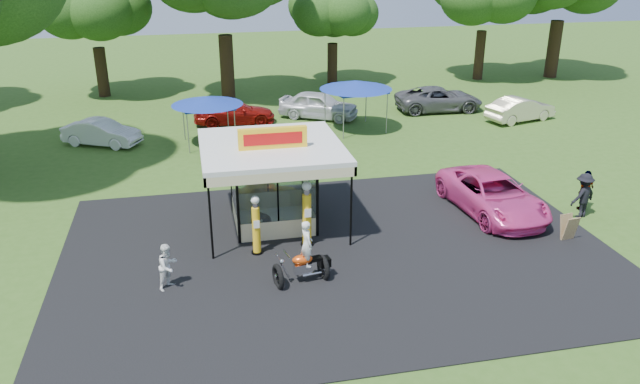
{
  "coord_description": "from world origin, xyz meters",
  "views": [
    {
      "loc": [
        -4.95,
        -17.76,
        10.77
      ],
      "look_at": [
        -0.29,
        4.0,
        1.64
      ],
      "focal_mm": 35.0,
      "sensor_mm": 36.0,
      "label": 1
    }
  ],
  "objects_px": {
    "pink_sedan": "(492,195)",
    "bg_car_c": "(319,105)",
    "motorcycle": "(305,258)",
    "spectator_east_a": "(583,195)",
    "spectator_east_b": "(586,190)",
    "bg_car_e": "(520,109)",
    "gas_pump_left": "(256,227)",
    "bg_car_d": "(439,99)",
    "tent_west": "(207,101)",
    "spectator_west": "(168,266)",
    "gas_pump_right": "(307,216)",
    "a_frame_sign": "(569,228)",
    "kiosk_car": "(266,192)",
    "bg_car_b": "(234,112)",
    "bg_car_a": "(102,133)",
    "gas_station_kiosk": "(272,183)",
    "tent_east": "(356,85)"
  },
  "relations": [
    {
      "from": "gas_station_kiosk",
      "to": "tent_east",
      "type": "xyz_separation_m",
      "value": [
        6.69,
        12.17,
        0.92
      ]
    },
    {
      "from": "bg_car_b",
      "to": "tent_east",
      "type": "distance_m",
      "value": 7.79
    },
    {
      "from": "gas_station_kiosk",
      "to": "bg_car_b",
      "type": "bearing_deg",
      "value": 91.1
    },
    {
      "from": "pink_sedan",
      "to": "bg_car_c",
      "type": "bearing_deg",
      "value": 99.53
    },
    {
      "from": "gas_pump_left",
      "to": "bg_car_e",
      "type": "relative_size",
      "value": 0.51
    },
    {
      "from": "gas_pump_left",
      "to": "bg_car_c",
      "type": "relative_size",
      "value": 0.46
    },
    {
      "from": "kiosk_car",
      "to": "spectator_east_b",
      "type": "relative_size",
      "value": 1.61
    },
    {
      "from": "bg_car_e",
      "to": "tent_east",
      "type": "bearing_deg",
      "value": 73.06
    },
    {
      "from": "kiosk_car",
      "to": "bg_car_a",
      "type": "distance_m",
      "value": 12.73
    },
    {
      "from": "bg_car_d",
      "to": "gas_pump_left",
      "type": "bearing_deg",
      "value": 143.68
    },
    {
      "from": "gas_pump_left",
      "to": "bg_car_a",
      "type": "height_order",
      "value": "gas_pump_left"
    },
    {
      "from": "kiosk_car",
      "to": "bg_car_d",
      "type": "relative_size",
      "value": 0.49
    },
    {
      "from": "gas_station_kiosk",
      "to": "bg_car_a",
      "type": "xyz_separation_m",
      "value": [
        -7.85,
        12.23,
        -1.07
      ]
    },
    {
      "from": "a_frame_sign",
      "to": "tent_east",
      "type": "relative_size",
      "value": 0.23
    },
    {
      "from": "motorcycle",
      "to": "spectator_east_a",
      "type": "relative_size",
      "value": 1.21
    },
    {
      "from": "bg_car_a",
      "to": "bg_car_c",
      "type": "bearing_deg",
      "value": -50.74
    },
    {
      "from": "a_frame_sign",
      "to": "pink_sedan",
      "type": "xyz_separation_m",
      "value": [
        -1.69,
        3.0,
        0.31
      ]
    },
    {
      "from": "bg_car_e",
      "to": "tent_east",
      "type": "relative_size",
      "value": 1.06
    },
    {
      "from": "spectator_east_b",
      "to": "bg_car_e",
      "type": "relative_size",
      "value": 0.39
    },
    {
      "from": "gas_pump_left",
      "to": "bg_car_d",
      "type": "distance_m",
      "value": 22.76
    },
    {
      "from": "tent_east",
      "to": "tent_west",
      "type": "bearing_deg",
      "value": -173.1
    },
    {
      "from": "gas_pump_left",
      "to": "spectator_west",
      "type": "xyz_separation_m",
      "value": [
        -3.11,
        -1.76,
        -0.31
      ]
    },
    {
      "from": "bg_car_d",
      "to": "bg_car_a",
      "type": "bearing_deg",
      "value": 100.7
    },
    {
      "from": "spectator_east_a",
      "to": "spectator_east_b",
      "type": "bearing_deg",
      "value": -149.45
    },
    {
      "from": "a_frame_sign",
      "to": "bg_car_d",
      "type": "height_order",
      "value": "bg_car_d"
    },
    {
      "from": "spectator_east_a",
      "to": "bg_car_c",
      "type": "relative_size",
      "value": 0.38
    },
    {
      "from": "gas_pump_right",
      "to": "bg_car_b",
      "type": "bearing_deg",
      "value": 94.16
    },
    {
      "from": "pink_sedan",
      "to": "spectator_east_a",
      "type": "xyz_separation_m",
      "value": [
        3.43,
        -1.18,
        0.14
      ]
    },
    {
      "from": "spectator_west",
      "to": "tent_east",
      "type": "distance_m",
      "value": 19.68
    },
    {
      "from": "spectator_east_a",
      "to": "bg_car_b",
      "type": "distance_m",
      "value": 21.28
    },
    {
      "from": "spectator_east_b",
      "to": "tent_west",
      "type": "bearing_deg",
      "value": -64.52
    },
    {
      "from": "spectator_east_a",
      "to": "kiosk_car",
      "type": "bearing_deg",
      "value": -36.57
    },
    {
      "from": "bg_car_e",
      "to": "tent_west",
      "type": "xyz_separation_m",
      "value": [
        -19.34,
        -0.76,
        1.72
      ]
    },
    {
      "from": "a_frame_sign",
      "to": "kiosk_car",
      "type": "xyz_separation_m",
      "value": [
        -10.8,
        6.01,
        -0.02
      ]
    },
    {
      "from": "gas_pump_left",
      "to": "pink_sedan",
      "type": "bearing_deg",
      "value": 9.28
    },
    {
      "from": "tent_east",
      "to": "a_frame_sign",
      "type": "bearing_deg",
      "value": -75.57
    },
    {
      "from": "spectator_west",
      "to": "bg_car_b",
      "type": "xyz_separation_m",
      "value": [
        3.77,
        19.2,
        -0.08
      ]
    },
    {
      "from": "pink_sedan",
      "to": "spectator_east_a",
      "type": "bearing_deg",
      "value": -23.69
    },
    {
      "from": "spectator_east_b",
      "to": "gas_pump_left",
      "type": "bearing_deg",
      "value": -20.48
    },
    {
      "from": "bg_car_e",
      "to": "bg_car_a",
      "type": "bearing_deg",
      "value": 73.83
    },
    {
      "from": "spectator_west",
      "to": "gas_pump_right",
      "type": "bearing_deg",
      "value": -25.38
    },
    {
      "from": "bg_car_b",
      "to": "bg_car_a",
      "type": "bearing_deg",
      "value": 111.27
    },
    {
      "from": "kiosk_car",
      "to": "bg_car_b",
      "type": "relative_size",
      "value": 0.57
    },
    {
      "from": "tent_east",
      "to": "spectator_east_b",
      "type": "bearing_deg",
      "value": -64.55
    },
    {
      "from": "a_frame_sign",
      "to": "bg_car_b",
      "type": "relative_size",
      "value": 0.2
    },
    {
      "from": "gas_station_kiosk",
      "to": "bg_car_c",
      "type": "relative_size",
      "value": 1.07
    },
    {
      "from": "tent_west",
      "to": "tent_east",
      "type": "height_order",
      "value": "tent_east"
    },
    {
      "from": "bg_car_a",
      "to": "tent_west",
      "type": "relative_size",
      "value": 1.11
    },
    {
      "from": "gas_pump_left",
      "to": "a_frame_sign",
      "type": "height_order",
      "value": "gas_pump_left"
    },
    {
      "from": "gas_pump_left",
      "to": "motorcycle",
      "type": "distance_m",
      "value": 2.67
    }
  ]
}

